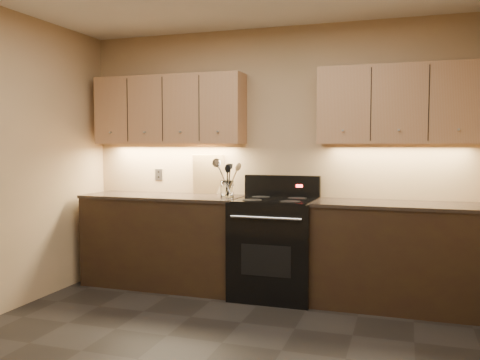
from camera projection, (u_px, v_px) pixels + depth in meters
name	position (u px, v px, depth m)	size (l,w,h in m)	color
wall_back	(275.00, 159.00, 5.08)	(4.00, 0.04, 2.60)	tan
counter_left	(164.00, 240.00, 5.20)	(1.62, 0.62, 0.93)	black
counter_right	(396.00, 255.00, 4.49)	(1.46, 0.62, 0.93)	black
stove	(275.00, 246.00, 4.81)	(0.76, 0.68, 1.14)	black
upper_cab_left	(169.00, 110.00, 5.25)	(1.60, 0.30, 0.70)	#A47A52
upper_cab_right	(400.00, 105.00, 4.54)	(1.44, 0.30, 0.70)	#A47A52
outlet_plate	(159.00, 174.00, 5.50)	(0.09, 0.01, 0.12)	#B2B5BA
utensil_crock	(227.00, 189.00, 4.98)	(0.17, 0.17, 0.16)	white
cutting_board	(209.00, 174.00, 5.28)	(0.33, 0.02, 0.41)	tan
wooden_spoon	(225.00, 178.00, 4.98)	(0.06, 0.06, 0.34)	tan
black_spoon	(227.00, 180.00, 4.99)	(0.06, 0.06, 0.30)	black
black_turner	(228.00, 178.00, 4.96)	(0.08, 0.08, 0.33)	black
steel_spatula	(230.00, 175.00, 4.98)	(0.08, 0.08, 0.39)	silver
steel_skimmer	(231.00, 176.00, 4.95)	(0.09, 0.09, 0.38)	silver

